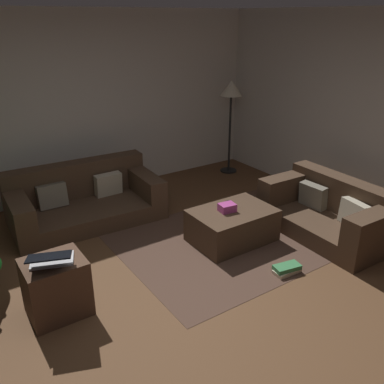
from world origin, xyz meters
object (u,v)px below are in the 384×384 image
(gift_box, at_px, (227,208))
(laptop, at_px, (51,259))
(book_stack, at_px, (287,269))
(tv_remote, at_px, (231,204))
(couch_left, at_px, (84,200))
(ottoman, at_px, (232,225))
(corner_lamp, at_px, (231,95))
(couch_right, at_px, (330,212))
(side_table, at_px, (56,287))

(gift_box, bearing_deg, laptop, -173.79)
(laptop, height_order, book_stack, laptop)
(laptop, relative_size, book_stack, 1.55)
(laptop, bearing_deg, tv_remote, 8.79)
(tv_remote, relative_size, laptop, 0.34)
(couch_left, height_order, gift_box, couch_left)
(ottoman, relative_size, corner_lamp, 0.62)
(couch_right, height_order, laptop, laptop)
(couch_right, distance_m, gift_box, 1.31)
(laptop, bearing_deg, gift_box, 6.21)
(tv_remote, distance_m, corner_lamp, 2.43)
(ottoman, distance_m, book_stack, 0.88)
(gift_box, bearing_deg, side_table, -175.11)
(ottoman, relative_size, laptop, 2.01)
(gift_box, bearing_deg, corner_lamp, 50.71)
(laptop, distance_m, book_stack, 2.35)
(book_stack, distance_m, corner_lamp, 3.38)
(couch_right, xyz_separation_m, book_stack, (-1.08, -0.35, -0.23))
(side_table, bearing_deg, corner_lamp, 29.81)
(tv_remote, relative_size, side_table, 0.30)
(side_table, distance_m, book_stack, 2.30)
(gift_box, height_order, corner_lamp, corner_lamp)
(ottoman, xyz_separation_m, gift_box, (-0.07, 0.02, 0.24))
(side_table, bearing_deg, couch_left, 62.55)
(tv_remote, bearing_deg, gift_box, -139.21)
(laptop, xyz_separation_m, book_stack, (2.19, -0.66, -0.55))
(couch_left, bearing_deg, book_stack, 120.36)
(couch_right, height_order, gift_box, couch_right)
(couch_left, height_order, corner_lamp, corner_lamp)
(couch_right, relative_size, ottoman, 1.66)
(couch_left, relative_size, laptop, 4.06)
(couch_right, bearing_deg, couch_left, 50.07)
(ottoman, distance_m, laptop, 2.20)
(tv_remote, height_order, side_table, side_table)
(couch_left, distance_m, gift_box, 1.95)
(book_stack, bearing_deg, tv_remote, 87.22)
(side_table, bearing_deg, tv_remote, 7.60)
(book_stack, height_order, corner_lamp, corner_lamp)
(book_stack, bearing_deg, gift_box, 96.95)
(tv_remote, bearing_deg, side_table, -168.90)
(book_stack, bearing_deg, couch_right, 18.04)
(ottoman, relative_size, gift_box, 5.18)
(laptop, bearing_deg, couch_left, 62.72)
(couch_left, height_order, laptop, laptop)
(couch_left, bearing_deg, couch_right, 141.20)
(couch_right, xyz_separation_m, tv_remote, (-1.03, 0.66, 0.13))
(couch_right, relative_size, gift_box, 8.62)
(corner_lamp, bearing_deg, couch_left, -172.72)
(book_stack, bearing_deg, corner_lamp, 62.62)
(ottoman, bearing_deg, laptop, -174.52)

